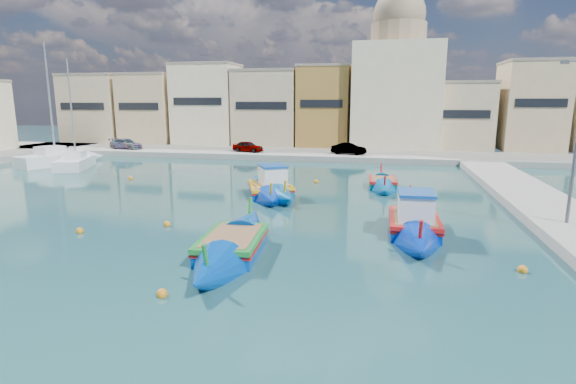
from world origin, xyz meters
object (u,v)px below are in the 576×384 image
(quay_street_lamp, at_px, (576,141))
(luzzu_cyan_mid, at_px, (382,184))
(luzzu_blue_cabin, at_px, (271,189))
(luzzu_green, at_px, (267,192))
(yacht_north, at_px, (81,161))
(luzzu_blue_south, at_px, (232,247))
(luzzu_turquoise_cabin, at_px, (414,224))
(yacht_midnorth, at_px, (70,158))
(church_block, at_px, (396,81))

(quay_street_lamp, relative_size, luzzu_cyan_mid, 1.01)
(luzzu_blue_cabin, height_order, luzzu_cyan_mid, luzzu_blue_cabin)
(luzzu_green, bearing_deg, quay_street_lamp, -17.33)
(luzzu_green, xyz_separation_m, yacht_north, (-21.06, 9.82, 0.15))
(yacht_north, bearing_deg, quay_street_lamp, -21.80)
(luzzu_blue_cabin, distance_m, luzzu_blue_south, 11.75)
(luzzu_blue_south, bearing_deg, luzzu_turquoise_cabin, 32.26)
(yacht_north, distance_m, yacht_midnorth, 2.55)
(quay_street_lamp, bearing_deg, luzzu_green, 162.67)
(luzzu_blue_cabin, relative_size, yacht_north, 0.83)
(church_block, xyz_separation_m, luzzu_blue_cabin, (-8.36, -28.46, -8.02))
(luzzu_cyan_mid, relative_size, luzzu_blue_south, 0.80)
(luzzu_cyan_mid, xyz_separation_m, luzzu_blue_south, (-5.91, -15.92, 0.05))
(luzzu_cyan_mid, bearing_deg, luzzu_blue_south, -110.36)
(church_block, relative_size, quay_street_lamp, 2.39)
(luzzu_green, bearing_deg, luzzu_blue_cabin, 78.21)
(luzzu_blue_cabin, distance_m, luzzu_cyan_mid, 8.40)
(church_block, xyz_separation_m, yacht_north, (-29.53, -19.21, -7.99))
(yacht_midnorth, bearing_deg, luzzu_blue_south, -41.98)
(luzzu_blue_south, xyz_separation_m, yacht_midnorth, (-24.71, 22.23, 0.20))
(church_block, relative_size, yacht_midnorth, 1.54)
(luzzu_green, relative_size, luzzu_blue_south, 0.82)
(luzzu_turquoise_cabin, bearing_deg, yacht_north, 151.57)
(luzzu_turquoise_cabin, xyz_separation_m, yacht_midnorth, (-32.16, 17.53, 0.10))
(quay_street_lamp, height_order, luzzu_blue_cabin, quay_street_lamp)
(church_block, distance_m, luzzu_blue_cabin, 30.73)
(luzzu_blue_cabin, height_order, yacht_north, yacht_north)
(yacht_midnorth, bearing_deg, luzzu_blue_cabin, -24.31)
(yacht_midnorth, bearing_deg, luzzu_turquoise_cabin, -28.60)
(quay_street_lamp, height_order, luzzu_blue_south, quay_street_lamp)
(quay_street_lamp, xyz_separation_m, luzzu_turquoise_cabin, (-7.01, -1.43, -3.95))
(luzzu_cyan_mid, height_order, yacht_midnorth, yacht_midnorth)
(church_block, bearing_deg, luzzu_blue_south, -99.91)
(yacht_north, bearing_deg, yacht_midnorth, 149.19)
(church_block, bearing_deg, luzzu_blue_cabin, -106.36)
(luzzu_turquoise_cabin, xyz_separation_m, yacht_north, (-29.97, 16.23, 0.03))
(luzzu_turquoise_cabin, height_order, yacht_north, yacht_north)
(luzzu_turquoise_cabin, bearing_deg, yacht_midnorth, 151.40)
(quay_street_lamp, bearing_deg, luzzu_blue_cabin, 160.68)
(luzzu_blue_cabin, distance_m, yacht_north, 23.11)
(luzzu_green, relative_size, yacht_north, 0.76)
(church_block, distance_m, luzzu_turquoise_cabin, 36.33)
(church_block, xyz_separation_m, yacht_midnorth, (-31.72, -17.90, -7.92))
(church_block, distance_m, quay_street_lamp, 35.04)
(luzzu_turquoise_cabin, distance_m, yacht_north, 34.08)
(yacht_midnorth, bearing_deg, church_block, 29.44)
(luzzu_blue_cabin, relative_size, luzzu_cyan_mid, 1.11)
(luzzu_blue_cabin, xyz_separation_m, luzzu_cyan_mid, (7.25, 4.24, -0.14))
(luzzu_blue_cabin, bearing_deg, church_block, 73.64)
(quay_street_lamp, distance_m, yacht_midnorth, 42.52)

